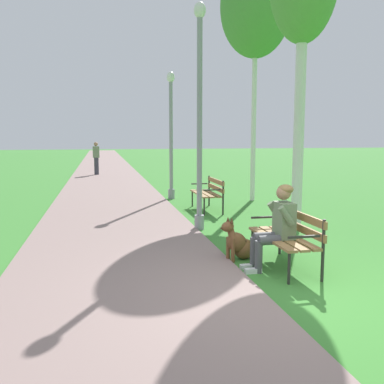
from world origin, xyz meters
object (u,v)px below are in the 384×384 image
park_bench_mid (209,191)px  person_seated_on_near_bench (277,224)px  lamp_post_near (200,115)px  birch_tree_third (256,7)px  dog_brown (239,244)px  lamp_post_mid (171,134)px  park_bench_near (288,233)px  pedestrian_distant (96,158)px

park_bench_mid → person_seated_on_near_bench: size_ratio=1.20×
lamp_post_near → birch_tree_third: bearing=55.1°
park_bench_mid → dog_brown: (-0.66, -4.46, -0.25)m
lamp_post_mid → park_bench_near: bearing=-85.7°
lamp_post_near → lamp_post_mid: bearing=88.1°
lamp_post_mid → pedestrian_distant: bearing=105.1°
dog_brown → pedestrian_distant: bearing=98.5°
park_bench_mid → pedestrian_distant: bearing=105.2°
park_bench_near → birch_tree_third: birch_tree_third is taller
park_bench_mid → lamp_post_near: bearing=-109.5°
person_seated_on_near_bench → lamp_post_near: bearing=99.5°
park_bench_mid → dog_brown: bearing=-98.4°
lamp_post_near → person_seated_on_near_bench: bearing=-80.5°
person_seated_on_near_bench → lamp_post_near: lamp_post_near is taller
park_bench_mid → pedestrian_distant: (-2.96, 10.91, 0.33)m
park_bench_near → park_bench_mid: bearing=89.1°
park_bench_near → pedestrian_distant: (-2.88, 15.88, 0.33)m
park_bench_mid → lamp_post_mid: 2.79m
dog_brown → pedestrian_distant: 15.55m
pedestrian_distant → birch_tree_third: bearing=-63.8°
lamp_post_mid → pedestrian_distant: lamp_post_mid is taller
park_bench_mid → person_seated_on_near_bench: 5.04m
person_seated_on_near_bench → lamp_post_mid: lamp_post_mid is taller
park_bench_near → dog_brown: 0.82m
park_bench_mid → birch_tree_third: size_ratio=0.21×
person_seated_on_near_bench → dog_brown: size_ratio=1.57×
lamp_post_near → park_bench_near: bearing=-76.2°
dog_brown → park_bench_near: bearing=-41.4°
person_seated_on_near_bench → birch_tree_third: size_ratio=0.18×
park_bench_near → pedestrian_distant: pedestrian_distant is taller
birch_tree_third → lamp_post_mid: bearing=159.7°
person_seated_on_near_bench → lamp_post_mid: (-0.34, 7.30, 1.32)m
person_seated_on_near_bench → lamp_post_mid: bearing=92.6°
park_bench_near → lamp_post_mid: 7.41m
park_bench_mid → person_seated_on_near_bench: (-0.29, -5.03, 0.17)m
park_bench_near → birch_tree_third: size_ratio=0.21×
park_bench_near → lamp_post_near: 3.42m
park_bench_near → park_bench_mid: size_ratio=1.00×
person_seated_on_near_bench → pedestrian_distant: pedestrian_distant is taller
park_bench_near → lamp_post_mid: (-0.54, 7.24, 1.49)m
dog_brown → pedestrian_distant: size_ratio=0.48×
person_seated_on_near_bench → birch_tree_third: bearing=72.7°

